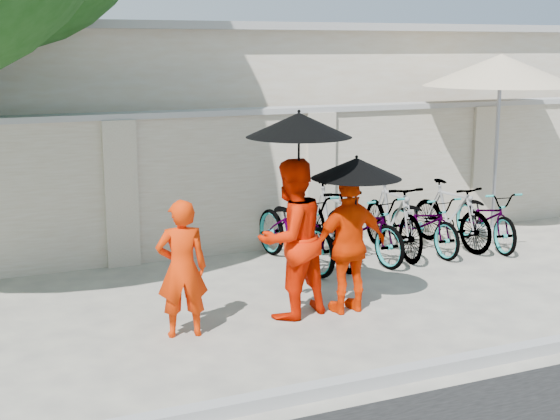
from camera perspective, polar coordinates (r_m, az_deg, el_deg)
name	(u,v)px	position (r m, az deg, el deg)	size (l,w,h in m)	color
ground	(279,327)	(8.47, -0.07, -8.54)	(80.00, 80.00, 0.00)	#BBB49E
kerb	(356,383)	(7.03, 5.60, -12.48)	(40.00, 0.16, 0.12)	#9A9A9A
compound_wall	(254,182)	(11.44, -1.89, 2.04)	(20.00, 0.30, 2.00)	beige
building_behind	(229,118)	(15.24, -3.73, 6.77)	(14.00, 6.00, 3.20)	silver
monk_left	(182,269)	(8.07, -7.19, -4.27)	(0.53, 0.35, 1.45)	#EF2E02
monk_center	(291,239)	(8.55, 0.82, -2.11)	(0.86, 0.67, 1.77)	red
parasol_center	(299,125)	(8.29, 1.39, 6.24)	(1.14, 1.14, 1.27)	black
monk_right	(350,245)	(8.76, 5.12, -2.57)	(0.91, 0.38, 1.55)	#F23200
parasol_right	(356,168)	(8.52, 5.61, 3.06)	(0.99, 0.99, 0.89)	black
patio_umbrella	(501,72)	(12.64, 15.84, 9.68)	(2.93, 2.93, 2.84)	#9A9A9A
bike_0	(295,229)	(10.62, 1.13, -1.37)	(0.69, 1.97, 1.04)	gray
bike_1	(331,223)	(10.77, 3.76, -0.96)	(0.53, 1.88, 1.13)	gray
bike_2	(364,227)	(11.01, 6.15, -1.21)	(0.63, 1.80, 0.94)	gray
bike_3	(393,217)	(11.30, 8.24, -0.54)	(0.51, 1.82, 1.09)	gray
bike_4	(424,223)	(11.56, 10.52, -0.93)	(0.57, 1.64, 0.86)	gray
bike_5	(451,214)	(11.88, 12.41, -0.32)	(0.47, 1.66, 1.00)	gray
bike_6	(486,218)	(12.06, 14.82, -0.54)	(0.59, 1.68, 0.89)	gray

